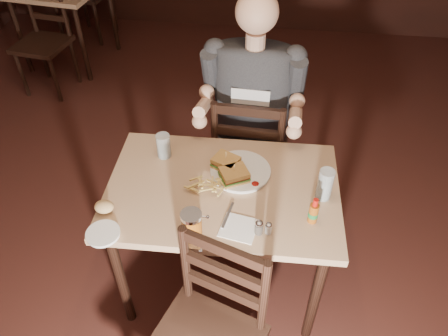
# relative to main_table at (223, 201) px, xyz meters

# --- Properties ---
(room_shell) EXTENTS (7.00, 7.00, 7.00)m
(room_shell) POSITION_rel_main_table_xyz_m (0.02, -0.09, 0.72)
(room_shell) COLOR black
(room_shell) RESTS_ON ground
(main_table) EXTENTS (1.12, 0.76, 0.77)m
(main_table) POSITION_rel_main_table_xyz_m (0.00, 0.00, 0.00)
(main_table) COLOR tan
(main_table) RESTS_ON ground
(chair_far) EXTENTS (0.46, 0.50, 0.96)m
(chair_far) POSITION_rel_main_table_xyz_m (0.09, 0.61, -0.20)
(chair_far) COLOR black
(chair_far) RESTS_ON ground
(bg_chair_near) EXTENTS (0.48, 0.51, 0.90)m
(bg_chair_near) POSITION_rel_main_table_xyz_m (-1.84, 1.86, -0.23)
(bg_chair_near) COLOR black
(bg_chair_near) RESTS_ON ground
(diner) EXTENTS (0.59, 0.47, 0.98)m
(diner) POSITION_rel_main_table_xyz_m (0.09, 0.56, 0.31)
(diner) COLOR #313437
(diner) RESTS_ON chair_far
(dinner_plate) EXTENTS (0.29, 0.29, 0.02)m
(dinner_plate) POSITION_rel_main_table_xyz_m (0.07, 0.11, 0.10)
(dinner_plate) COLOR white
(dinner_plate) RESTS_ON main_table
(sandwich_left) EXTENTS (0.15, 0.14, 0.10)m
(sandwich_left) POSITION_rel_main_table_xyz_m (-0.00, 0.12, 0.16)
(sandwich_left) COLOR tan
(sandwich_left) RESTS_ON dinner_plate
(sandwich_right) EXTENTS (0.16, 0.15, 0.10)m
(sandwich_right) POSITION_rel_main_table_xyz_m (0.05, 0.04, 0.16)
(sandwich_right) COLOR tan
(sandwich_right) RESTS_ON dinner_plate
(fries_pile) EXTENTS (0.25, 0.18, 0.04)m
(fries_pile) POSITION_rel_main_table_xyz_m (-0.08, -0.02, 0.13)
(fries_pile) COLOR #E4C56B
(fries_pile) RESTS_ON dinner_plate
(ketchup_dollop) EXTENTS (0.04, 0.04, 0.01)m
(ketchup_dollop) POSITION_rel_main_table_xyz_m (0.15, 0.02, 0.11)
(ketchup_dollop) COLOR maroon
(ketchup_dollop) RESTS_ON dinner_plate
(glass_left) EXTENTS (0.07, 0.07, 0.13)m
(glass_left) POSITION_rel_main_table_xyz_m (-0.32, 0.19, 0.16)
(glass_left) COLOR silver
(glass_left) RESTS_ON main_table
(glass_right) EXTENTS (0.07, 0.07, 0.16)m
(glass_right) POSITION_rel_main_table_xyz_m (0.47, 0.00, 0.17)
(glass_right) COLOR silver
(glass_right) RESTS_ON main_table
(hot_sauce) EXTENTS (0.04, 0.04, 0.14)m
(hot_sauce) POSITION_rel_main_table_xyz_m (0.41, -0.15, 0.16)
(hot_sauce) COLOR #904710
(hot_sauce) RESTS_ON main_table
(salt_shaker) EXTENTS (0.03, 0.03, 0.05)m
(salt_shaker) POSITION_rel_main_table_xyz_m (0.23, -0.24, 0.12)
(salt_shaker) COLOR white
(salt_shaker) RESTS_ON main_table
(pepper_shaker) EXTENTS (0.04, 0.04, 0.07)m
(pepper_shaker) POSITION_rel_main_table_xyz_m (0.19, -0.25, 0.12)
(pepper_shaker) COLOR #38332D
(pepper_shaker) RESTS_ON main_table
(syrup_dispenser) EXTENTS (0.09, 0.09, 0.12)m
(syrup_dispenser) POSITION_rel_main_table_xyz_m (-0.09, -0.28, 0.15)
(syrup_dispenser) COLOR #904710
(syrup_dispenser) RESTS_ON main_table
(napkin) EXTENTS (0.18, 0.17, 0.00)m
(napkin) POSITION_rel_main_table_xyz_m (0.10, -0.23, 0.09)
(napkin) COLOR white
(napkin) RESTS_ON main_table
(knife) EXTENTS (0.06, 0.22, 0.01)m
(knife) POSITION_rel_main_table_xyz_m (-0.07, -0.27, 0.10)
(knife) COLOR silver
(knife) RESTS_ON napkin
(fork) EXTENTS (0.04, 0.16, 0.00)m
(fork) POSITION_rel_main_table_xyz_m (0.05, -0.17, 0.10)
(fork) COLOR silver
(fork) RESTS_ON napkin
(side_plate) EXTENTS (0.15, 0.15, 0.01)m
(side_plate) POSITION_rel_main_table_xyz_m (-0.47, -0.35, 0.10)
(side_plate) COLOR white
(side_plate) RESTS_ON main_table
(bread_roll) EXTENTS (0.09, 0.07, 0.05)m
(bread_roll) POSITION_rel_main_table_xyz_m (-0.50, -0.22, 0.13)
(bread_roll) COLOR tan
(bread_roll) RESTS_ON side_plate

